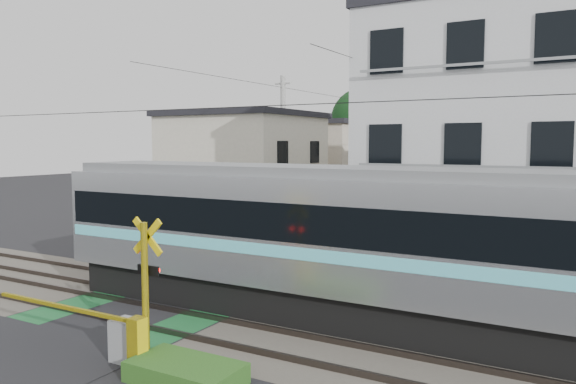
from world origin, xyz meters
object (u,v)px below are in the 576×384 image
Objects in this scene: crossing_signal_near at (130,330)px; crossing_signal_far at (174,249)px; apartment_block at (524,141)px; pedestrian at (468,189)px.

crossing_signal_near is 1.00× the size of crossing_signal_far.
apartment_block is at bearing 65.78° from crossing_signal_near.
apartment_block is (11.09, 5.84, 3.94)m from crossing_signal_far.
crossing_signal_far is (-5.17, 7.31, 0.00)m from crossing_signal_near.
crossing_signal_far is 31.89m from pedestrian.
crossing_signal_near is at bearing -54.71° from crossing_signal_far.
crossing_signal_near is 8.95m from crossing_signal_far.
apartment_block is 6.24× the size of pedestrian.
pedestrian is at bearing 83.10° from crossing_signal_far.
pedestrian is (3.83, 31.66, 0.11)m from crossing_signal_far.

